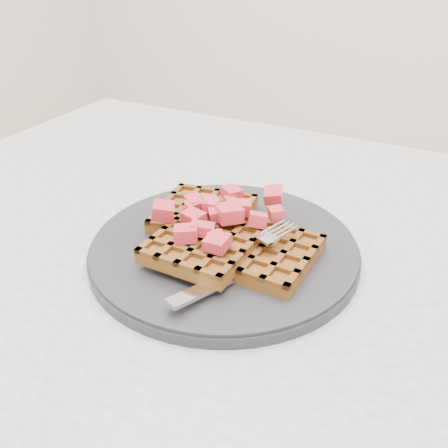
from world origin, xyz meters
The scene contains 5 objects.
table centered at (0.00, 0.00, 0.64)m, with size 1.20×0.80×0.75m.
plate centered at (-0.09, -0.03, 0.76)m, with size 0.30×0.30×0.02m, color black.
waffles centered at (-0.09, -0.03, 0.78)m, with size 0.21×0.19×0.03m.
strawberry_pile centered at (-0.09, -0.03, 0.80)m, with size 0.15×0.15×0.02m, color maroon, non-canonical shape.
fork centered at (-0.04, -0.07, 0.77)m, with size 0.02×0.18×0.02m, color silver, non-canonical shape.
Camera 1 is at (0.13, -0.45, 1.07)m, focal length 40.00 mm.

